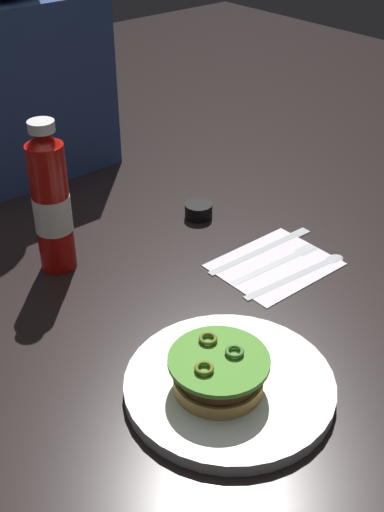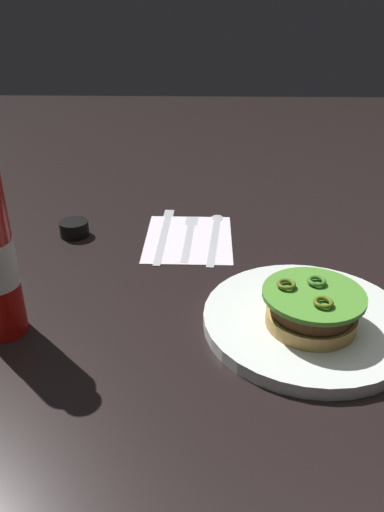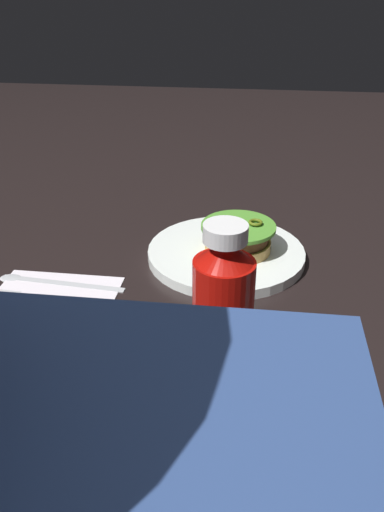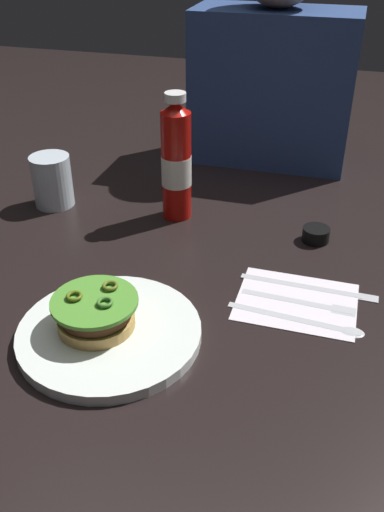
{
  "view_description": "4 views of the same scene",
  "coord_description": "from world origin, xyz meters",
  "px_view_note": "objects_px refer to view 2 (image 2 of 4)",
  "views": [
    {
      "loc": [
        -0.42,
        -0.56,
        0.58
      ],
      "look_at": [
        0.11,
        0.07,
        0.05
      ],
      "focal_mm": 45.7,
      "sensor_mm": 36.0,
      "label": 1
    },
    {
      "loc": [
        -0.53,
        -0.01,
        0.38
      ],
      "look_at": [
        0.1,
        0.01,
        0.04
      ],
      "focal_mm": 35.23,
      "sensor_mm": 36.0,
      "label": 2
    },
    {
      "loc": [
        -0.05,
        0.64,
        0.44
      ],
      "look_at": [
        0.03,
        0.02,
        0.09
      ],
      "focal_mm": 37.32,
      "sensor_mm": 36.0,
      "label": 3
    },
    {
      "loc": [
        0.27,
        -0.7,
        0.52
      ],
      "look_at": [
        0.07,
        0.0,
        0.06
      ],
      "focal_mm": 39.29,
      "sensor_mm": 36.0,
      "label": 4
    }
  ],
  "objects_px": {
    "napkin": "(189,238)",
    "spoon_utensil": "(216,229)",
    "butter_knife": "(165,229)",
    "fork_utensil": "(189,232)",
    "dinner_plate": "(307,321)",
    "condiment_cup": "(74,229)",
    "burger_sandwich": "(312,308)"
  },
  "relations": [
    {
      "from": "burger_sandwich",
      "to": "spoon_utensil",
      "type": "height_order",
      "value": "burger_sandwich"
    },
    {
      "from": "butter_knife",
      "to": "fork_utensil",
      "type": "bearing_deg",
      "value": -101.85
    },
    {
      "from": "napkin",
      "to": "fork_utensil",
      "type": "distance_m",
      "value": 0.02
    },
    {
      "from": "butter_knife",
      "to": "condiment_cup",
      "type": "bearing_deg",
      "value": 96.68
    },
    {
      "from": "condiment_cup",
      "to": "napkin",
      "type": "height_order",
      "value": "condiment_cup"
    },
    {
      "from": "napkin",
      "to": "spoon_utensil",
      "type": "xyz_separation_m",
      "value": [
        0.03,
        -0.05,
        0.0
      ]
    },
    {
      "from": "dinner_plate",
      "to": "napkin",
      "type": "bearing_deg",
      "value": 32.61
    },
    {
      "from": "condiment_cup",
      "to": "burger_sandwich",
      "type": "bearing_deg",
      "value": -127.69
    },
    {
      "from": "burger_sandwich",
      "to": "butter_knife",
      "type": "bearing_deg",
      "value": 34.4
    },
    {
      "from": "dinner_plate",
      "to": "spoon_utensil",
      "type": "xyz_separation_m",
      "value": [
        0.28,
        0.11,
        -0.0
      ]
    },
    {
      "from": "dinner_plate",
      "to": "condiment_cup",
      "type": "distance_m",
      "value": 0.44
    },
    {
      "from": "dinner_plate",
      "to": "burger_sandwich",
      "type": "xyz_separation_m",
      "value": [
        -0.02,
        0.0,
        0.03
      ]
    },
    {
      "from": "burger_sandwich",
      "to": "butter_knife",
      "type": "height_order",
      "value": "burger_sandwich"
    },
    {
      "from": "dinner_plate",
      "to": "fork_utensil",
      "type": "bearing_deg",
      "value": 30.63
    },
    {
      "from": "dinner_plate",
      "to": "butter_knife",
      "type": "bearing_deg",
      "value": 36.24
    },
    {
      "from": "dinner_plate",
      "to": "spoon_utensil",
      "type": "bearing_deg",
      "value": 21.91
    },
    {
      "from": "butter_knife",
      "to": "spoon_utensil",
      "type": "bearing_deg",
      "value": -88.28
    },
    {
      "from": "burger_sandwich",
      "to": "condiment_cup",
      "type": "distance_m",
      "value": 0.45
    },
    {
      "from": "spoon_utensil",
      "to": "condiment_cup",
      "type": "bearing_deg",
      "value": 94.87
    },
    {
      "from": "burger_sandwich",
      "to": "butter_knife",
      "type": "xyz_separation_m",
      "value": [
        0.29,
        0.2,
        -0.04
      ]
    },
    {
      "from": "dinner_plate",
      "to": "burger_sandwich",
      "type": "bearing_deg",
      "value": 178.57
    },
    {
      "from": "condiment_cup",
      "to": "butter_knife",
      "type": "height_order",
      "value": "condiment_cup"
    },
    {
      "from": "condiment_cup",
      "to": "spoon_utensil",
      "type": "distance_m",
      "value": 0.24
    },
    {
      "from": "dinner_plate",
      "to": "condiment_cup",
      "type": "height_order",
      "value": "condiment_cup"
    },
    {
      "from": "fork_utensil",
      "to": "butter_knife",
      "type": "height_order",
      "value": "same"
    },
    {
      "from": "fork_utensil",
      "to": "dinner_plate",
      "type": "bearing_deg",
      "value": -149.37
    },
    {
      "from": "napkin",
      "to": "butter_knife",
      "type": "bearing_deg",
      "value": 57.41
    },
    {
      "from": "burger_sandwich",
      "to": "condiment_cup",
      "type": "height_order",
      "value": "burger_sandwich"
    },
    {
      "from": "dinner_plate",
      "to": "condiment_cup",
      "type": "relative_size",
      "value": 5.27
    },
    {
      "from": "burger_sandwich",
      "to": "fork_utensil",
      "type": "height_order",
      "value": "burger_sandwich"
    },
    {
      "from": "napkin",
      "to": "spoon_utensil",
      "type": "bearing_deg",
      "value": -56.86
    },
    {
      "from": "dinner_plate",
      "to": "butter_knife",
      "type": "distance_m",
      "value": 0.34
    }
  ]
}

